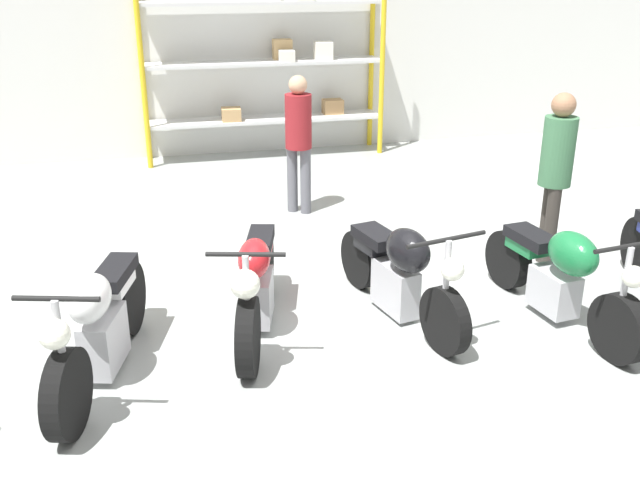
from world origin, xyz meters
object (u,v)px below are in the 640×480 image
(person_near_rack, at_px, (556,166))
(motorcycle_white, at_px, (100,325))
(motorcycle_green, at_px, (560,275))
(person_browsing, at_px, (298,134))
(motorcycle_black, at_px, (399,271))
(motorcycle_red, at_px, (256,285))
(shelving_rack, at_px, (270,59))

(person_near_rack, bearing_deg, motorcycle_white, 32.44)
(motorcycle_green, xyz_separation_m, person_browsing, (-1.56, 3.35, 0.57))
(person_browsing, bearing_deg, motorcycle_green, 62.02)
(motorcycle_black, xyz_separation_m, person_near_rack, (1.87, 0.72, 0.61))
(motorcycle_black, xyz_separation_m, person_browsing, (-0.24, 2.96, 0.56))
(motorcycle_black, bearing_deg, motorcycle_red, -104.39)
(motorcycle_green, bearing_deg, shelving_rack, -174.35)
(motorcycle_white, bearing_deg, motorcycle_green, 105.78)
(shelving_rack, height_order, person_browsing, shelving_rack)
(motorcycle_white, xyz_separation_m, motorcycle_green, (3.81, -0.01, -0.01))
(shelving_rack, relative_size, person_browsing, 2.21)
(shelving_rack, bearing_deg, motorcycle_green, -77.34)
(motorcycle_green, height_order, person_browsing, person_browsing)
(motorcycle_black, relative_size, person_near_rack, 1.09)
(motorcycle_green, bearing_deg, motorcycle_black, -113.48)
(shelving_rack, distance_m, motorcycle_red, 5.93)
(motorcycle_green, relative_size, person_near_rack, 1.15)
(shelving_rack, height_order, motorcycle_black, shelving_rack)
(person_browsing, relative_size, person_near_rack, 0.95)
(person_near_rack, bearing_deg, motorcycle_red, 30.40)
(shelving_rack, relative_size, person_near_rack, 2.11)
(motorcycle_white, height_order, person_near_rack, person_near_rack)
(motorcycle_white, relative_size, person_near_rack, 1.12)
(shelving_rack, distance_m, motorcycle_white, 6.69)
(shelving_rack, height_order, motorcycle_red, shelving_rack)
(shelving_rack, xyz_separation_m, motorcycle_white, (-2.43, -6.14, -1.08))
(motorcycle_white, bearing_deg, person_browsing, 161.95)
(motorcycle_white, relative_size, motorcycle_red, 1.02)
(motorcycle_red, height_order, motorcycle_black, motorcycle_red)
(motorcycle_red, relative_size, person_near_rack, 1.10)
(motorcycle_white, height_order, person_browsing, person_browsing)
(motorcycle_black, distance_m, motorcycle_green, 1.38)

